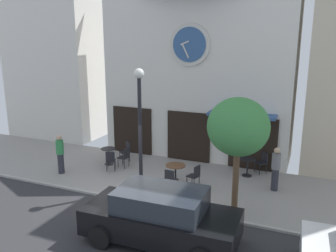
{
  "coord_description": "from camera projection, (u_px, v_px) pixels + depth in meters",
  "views": [
    {
      "loc": [
        5.11,
        -9.92,
        5.56
      ],
      "look_at": [
        -0.12,
        2.48,
        2.21
      ],
      "focal_mm": 37.77,
      "sensor_mm": 36.0,
      "label": 1
    }
  ],
  "objects": [
    {
      "name": "street_tree",
      "position": [
        238.0,
        128.0,
        10.89
      ],
      "size": [
        1.94,
        1.75,
        3.83
      ],
      "color": "brown",
      "rests_on": "ground_plane"
    },
    {
      "name": "street_lamp",
      "position": [
        140.0,
        130.0,
        12.85
      ],
      "size": [
        0.36,
        0.36,
        4.55
      ],
      "color": "black",
      "rests_on": "ground_plane"
    },
    {
      "name": "cafe_table_leftmost",
      "position": [
        176.0,
        170.0,
        13.76
      ],
      "size": [
        0.78,
        0.78,
        0.77
      ],
      "color": "black",
      "rests_on": "ground_plane"
    },
    {
      "name": "neighbor_building_left",
      "position": [
        61.0,
        18.0,
        20.17
      ],
      "size": [
        5.22,
        4.28,
        13.35
      ],
      "color": "silver",
      "rests_on": "ground_plane"
    },
    {
      "name": "cafe_chair_outer",
      "position": [
        125.0,
        156.0,
        15.52
      ],
      "size": [
        0.44,
        0.44,
        0.9
      ],
      "color": "black",
      "rests_on": "ground_plane"
    },
    {
      "name": "cafe_table_center_left",
      "position": [
        247.0,
        164.0,
        14.56
      ],
      "size": [
        0.64,
        0.64,
        0.76
      ],
      "color": "black",
      "rests_on": "ground_plane"
    },
    {
      "name": "cafe_chair_left_end",
      "position": [
        263.0,
        161.0,
        14.91
      ],
      "size": [
        0.57,
        0.57,
        0.9
      ],
      "color": "black",
      "rests_on": "ground_plane"
    },
    {
      "name": "cafe_table_center",
      "position": [
        108.0,
        153.0,
        15.91
      ],
      "size": [
        0.66,
        0.66,
        0.76
      ],
      "color": "black",
      "rests_on": "ground_plane"
    },
    {
      "name": "clock_building",
      "position": [
        199.0,
        53.0,
        16.58
      ],
      "size": [
        8.8,
        3.89,
        9.44
      ],
      "color": "silver",
      "rests_on": "ground_plane"
    },
    {
      "name": "cafe_chair_under_awning",
      "position": [
        195.0,
        175.0,
        13.41
      ],
      "size": [
        0.5,
        0.5,
        0.9
      ],
      "color": "black",
      "rests_on": "ground_plane"
    },
    {
      "name": "cafe_chair_near_tree",
      "position": [
        111.0,
        159.0,
        15.1
      ],
      "size": [
        0.53,
        0.53,
        0.9
      ],
      "color": "black",
      "rests_on": "ground_plane"
    },
    {
      "name": "parked_car_black",
      "position": [
        161.0,
        216.0,
        9.79
      ],
      "size": [
        4.35,
        2.13,
        1.55
      ],
      "color": "black",
      "rests_on": "ground_plane"
    },
    {
      "name": "cafe_chair_mid_row",
      "position": [
        171.0,
        179.0,
        13.01
      ],
      "size": [
        0.44,
        0.44,
        0.9
      ],
      "color": "black",
      "rests_on": "ground_plane"
    },
    {
      "name": "pedestrian_green",
      "position": [
        60.0,
        154.0,
        14.8
      ],
      "size": [
        0.37,
        0.37,
        1.67
      ],
      "color": "#2D2D38",
      "rests_on": "ground_plane"
    },
    {
      "name": "cafe_chair_corner",
      "position": [
        126.0,
        150.0,
        16.36
      ],
      "size": [
        0.56,
        0.56,
        0.9
      ],
      "color": "black",
      "rests_on": "ground_plane"
    },
    {
      "name": "ground_plane",
      "position": [
        130.0,
        218.0,
        11.27
      ],
      "size": [
        26.58,
        11.89,
        0.13
      ],
      "color": "gray"
    },
    {
      "name": "pedestrian_grey",
      "position": [
        276.0,
        169.0,
        13.1
      ],
      "size": [
        0.44,
        0.44,
        1.67
      ],
      "color": "#2D2D38",
      "rests_on": "ground_plane"
    }
  ]
}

